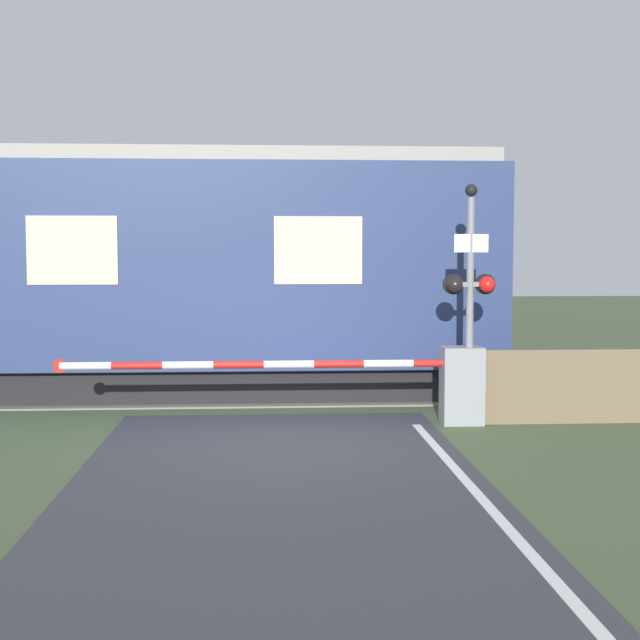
% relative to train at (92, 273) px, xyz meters
% --- Properties ---
extents(ground_plane, '(80.00, 80.00, 0.00)m').
position_rel_train_xyz_m(ground_plane, '(3.20, -4.25, -2.17)').
color(ground_plane, '#475638').
extents(track_bed, '(36.00, 3.20, 0.13)m').
position_rel_train_xyz_m(track_bed, '(3.20, 0.00, -2.15)').
color(track_bed, slate).
rests_on(track_bed, ground_plane).
extents(train, '(14.25, 3.14, 4.26)m').
position_rel_train_xyz_m(train, '(0.00, 0.00, 0.00)').
color(train, black).
rests_on(train, ground_plane).
extents(crossing_barrier, '(6.23, 0.44, 1.14)m').
position_rel_train_xyz_m(crossing_barrier, '(5.39, -3.11, -1.54)').
color(crossing_barrier, gray).
rests_on(crossing_barrier, ground_plane).
extents(signal_post, '(0.78, 0.26, 3.52)m').
position_rel_train_xyz_m(signal_post, '(6.05, -3.12, -0.18)').
color(signal_post, gray).
rests_on(signal_post, ground_plane).
extents(roadside_fence, '(4.23, 0.06, 1.10)m').
position_rel_train_xyz_m(roadside_fence, '(8.06, -3.18, -1.62)').
color(roadside_fence, '#726047').
rests_on(roadside_fence, ground_plane).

